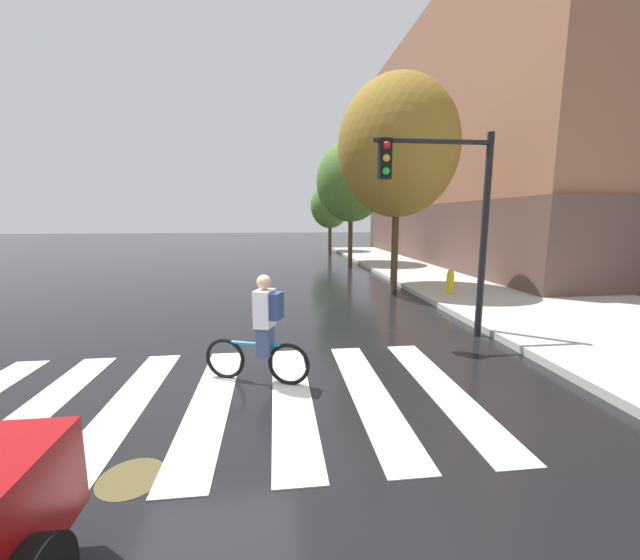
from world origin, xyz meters
The scene contains 10 objects.
ground_plane centered at (0.00, 0.00, 0.00)m, with size 120.00×120.00×0.00m, color black.
crosswalk_stripes centered at (0.04, 0.00, 0.01)m, with size 7.28×3.75×0.01m.
manhole_cover centered at (-0.48, -1.54, 0.00)m, with size 0.64×0.64×0.01m, color #473D1E.
cyclist centered at (0.76, 0.54, 0.84)m, with size 1.63×0.64×1.69m.
traffic_light_near centered at (4.44, 2.37, 2.86)m, with size 2.47×0.28×4.20m.
fire_hydrant centered at (6.38, 6.05, 0.53)m, with size 0.33×0.22×0.78m.
street_tree_near centered at (5.11, 7.78, 4.84)m, with size 4.03×4.03×7.17m.
street_tree_mid centered at (4.99, 15.09, 4.37)m, with size 3.64×3.64×6.48m.
street_tree_far centered at (4.96, 22.50, 3.36)m, with size 2.80×2.80×4.98m.
corner_building centered at (16.34, 15.71, 6.66)m, with size 14.84×20.98×13.41m.
Camera 1 is at (0.96, -5.09, 2.53)m, focal length 21.36 mm.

